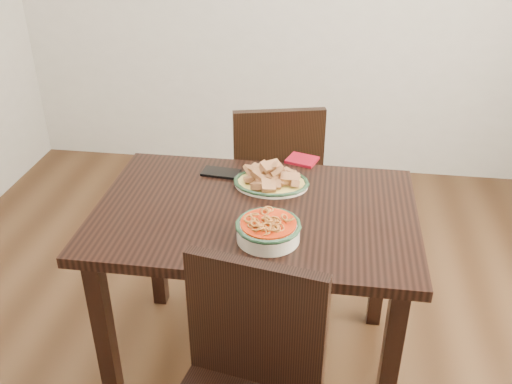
# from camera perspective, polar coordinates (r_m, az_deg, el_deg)

# --- Properties ---
(floor) EXTENTS (3.50, 3.50, 0.00)m
(floor) POSITION_cam_1_polar(r_m,az_deg,el_deg) (2.62, -1.15, -14.63)
(floor) COLOR #372211
(floor) RESTS_ON ground
(dining_table) EXTENTS (1.17, 0.78, 0.75)m
(dining_table) POSITION_cam_1_polar(r_m,az_deg,el_deg) (2.13, -0.08, -4.07)
(dining_table) COLOR black
(dining_table) RESTS_ON ground
(chair_far) EXTENTS (0.51, 0.51, 0.89)m
(chair_far) POSITION_cam_1_polar(r_m,az_deg,el_deg) (2.82, 1.92, 1.59)
(chair_far) COLOR black
(chair_far) RESTS_ON ground
(fish_plate) EXTENTS (0.29, 0.22, 0.11)m
(fish_plate) POSITION_cam_1_polar(r_m,az_deg,el_deg) (2.20, 1.55, 1.67)
(fish_plate) COLOR #EFE2C9
(fish_plate) RESTS_ON dining_table
(noodle_bowl) EXTENTS (0.22, 0.22, 0.08)m
(noodle_bowl) POSITION_cam_1_polar(r_m,az_deg,el_deg) (1.89, 1.23, -3.64)
(noodle_bowl) COLOR beige
(noodle_bowl) RESTS_ON dining_table
(smartphone) EXTENTS (0.16, 0.09, 0.01)m
(smartphone) POSITION_cam_1_polar(r_m,az_deg,el_deg) (2.31, -3.53, 1.95)
(smartphone) COLOR black
(smartphone) RESTS_ON dining_table
(napkin) EXTENTS (0.15, 0.13, 0.01)m
(napkin) POSITION_cam_1_polar(r_m,az_deg,el_deg) (2.42, 4.64, 3.22)
(napkin) COLOR maroon
(napkin) RESTS_ON dining_table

